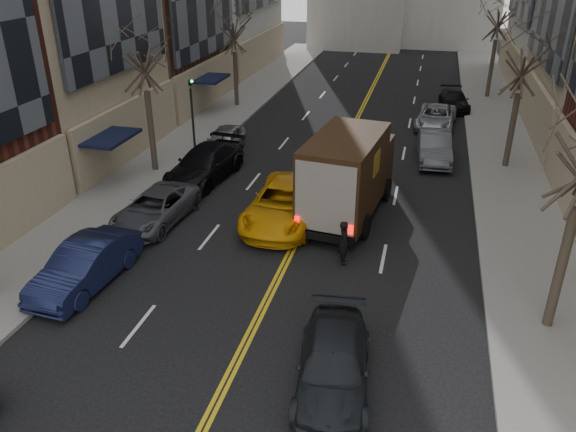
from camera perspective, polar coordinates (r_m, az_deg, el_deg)
name	(u,v)px	position (r m, az deg, el deg)	size (l,w,h in m)	color
sidewalk_left	(203,130)	(35.98, -8.63, 8.61)	(4.00, 66.00, 0.15)	slate
sidewalk_right	(505,154)	(33.66, 21.21, 5.87)	(4.00, 66.00, 0.15)	slate
tree_lf_mid	(141,40)	(28.26, -14.70, 16.91)	(3.20, 3.20, 8.91)	#382D23
tree_lf_far	(233,19)	(40.15, -5.57, 19.30)	(3.20, 3.20, 8.12)	#382D23
tree_rt_mid	(527,48)	(30.26, 23.07, 15.47)	(3.20, 3.20, 8.32)	#382D23
tree_rt_far	(501,4)	(44.98, 20.86, 19.50)	(3.20, 3.20, 9.11)	#382D23
traffic_signal	(192,110)	(30.19, -9.72, 10.56)	(0.29, 0.26, 4.70)	black
ups_truck	(348,175)	(23.88, 6.11, 4.19)	(3.41, 7.08, 3.74)	black
observer_sedan	(333,366)	(15.39, 4.62, -14.90)	(2.45, 4.90, 1.37)	black
taxi	(285,204)	(23.60, -0.35, 1.27)	(2.74, 5.94, 1.65)	orange
pedestrian	(344,243)	(20.58, 5.73, -2.73)	(0.63, 0.41, 1.73)	black
parked_lf_b	(85,265)	(20.50, -19.91, -4.73)	(1.65, 4.72, 1.55)	#111636
parked_lf_c	(155,208)	(24.21, -13.34, 0.78)	(2.23, 4.83, 1.34)	#4B4D53
parked_lf_d	(205,164)	(28.23, -8.45, 5.25)	(2.27, 5.59, 1.62)	black
parked_lf_e	(225,141)	(31.82, -6.47, 7.62)	(1.69, 4.21, 1.43)	#979B9E
parked_rt_a	(434,147)	(31.48, 14.65, 6.84)	(1.65, 4.73, 1.56)	#4E5156
parked_rt_b	(436,117)	(37.39, 14.79, 9.70)	(2.28, 4.94, 1.37)	#B7BABF
parked_rt_c	(454,100)	(42.07, 16.54, 11.21)	(1.78, 4.39, 1.27)	black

